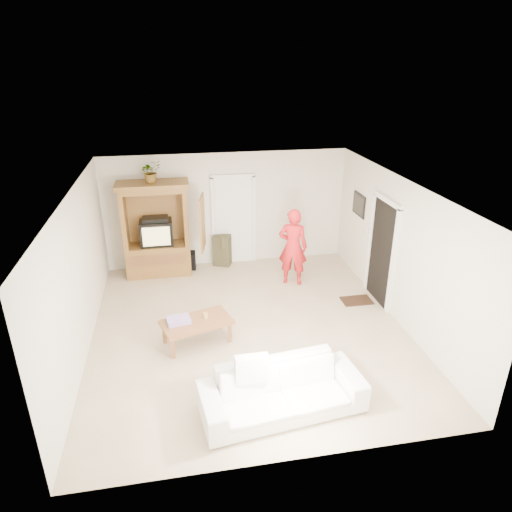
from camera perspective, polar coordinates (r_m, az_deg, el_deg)
The scene contains 19 objects.
floor at distance 8.35m, azimuth -0.89°, elevation -9.01°, with size 6.00×6.00×0.00m, color tan.
ceiling at distance 7.29m, azimuth -1.02°, elevation 8.49°, with size 6.00×6.00×0.00m, color white.
wall_back at distance 10.50m, azimuth -3.68°, elevation 5.81°, with size 5.50×5.50×0.00m, color silver.
wall_front at distance 5.20m, azimuth 4.71°, elevation -14.42°, with size 5.50×5.50×0.00m, color silver.
wall_left at distance 7.81m, azimuth -21.29°, elevation -2.31°, with size 6.00×6.00×0.00m, color silver.
wall_right at distance 8.58m, azimuth 17.48°, elevation 0.55°, with size 6.00×6.00×0.00m, color silver.
armoire at distance 10.26m, azimuth -12.17°, elevation 2.56°, with size 1.82×1.14×2.10m.
door_back at distance 10.58m, azimuth -2.82°, elevation 4.37°, with size 0.85×0.05×2.04m, color white.
doorway_right at distance 9.16m, azimuth 15.47°, elevation 0.38°, with size 0.05×0.90×2.04m, color black.
framed_picture at distance 10.08m, azimuth 12.76°, elevation 6.29°, with size 0.03×0.60×0.48m, color black.
doormat at distance 9.43m, azimuth 12.46°, elevation -5.45°, with size 0.60×0.40×0.02m, color #382316.
plant at distance 9.82m, azimuth -13.02°, elevation 10.26°, with size 0.42×0.36×0.47m, color #4C7238.
man at distance 9.62m, azimuth 4.63°, elevation 1.15°, with size 0.61×0.40×1.67m, color red.
sofa at distance 6.49m, azimuth 3.28°, elevation -16.45°, with size 2.24×0.87×0.65m, color white.
coffee_table at distance 7.84m, azimuth -7.44°, elevation -8.36°, with size 1.29×0.94×0.43m.
towel at distance 7.79m, azimuth -9.64°, elevation -7.92°, with size 0.38×0.28×0.08m, color #F150A0.
candle at distance 7.84m, azimuth -6.34°, elevation -7.41°, with size 0.08×0.08×0.10m, color tan.
backpack_black at distance 10.55m, azimuth -8.51°, elevation -0.63°, with size 0.35×0.21×0.43m, color black, non-canonical shape.
backpack_olive at distance 10.67m, azimuth -4.27°, elevation 0.74°, with size 0.39×0.29×0.73m, color #47442B, non-canonical shape.
Camera 1 is at (-1.15, -6.94, 4.49)m, focal length 32.00 mm.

